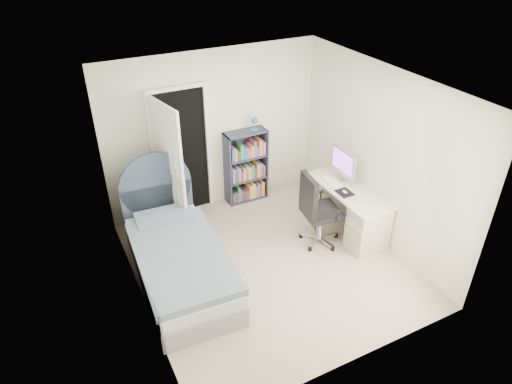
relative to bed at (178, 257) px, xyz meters
name	(u,v)px	position (x,y,z in m)	size (l,w,h in m)	color
room_shell	(270,185)	(1.16, -0.32, 0.94)	(3.50, 3.70, 2.60)	tan
door	(173,162)	(0.40, 1.19, 0.73)	(0.92, 0.82, 2.06)	black
bed	(178,257)	(0.00, 0.00, 0.00)	(1.15, 2.26, 1.36)	gray
nightstand	(149,203)	(-0.01, 1.26, 0.12)	(0.44, 0.44, 0.64)	tan
floor_lamp	(175,190)	(0.37, 1.17, 0.28)	(0.20, 0.20, 1.43)	silver
bookcase	(246,168)	(1.63, 1.33, 0.26)	(0.68, 0.29, 1.44)	#343848
desk	(346,207)	(2.58, -0.11, 0.07)	(0.57, 1.42, 1.17)	beige
office_chair	(316,207)	(1.97, -0.20, 0.31)	(0.59, 0.61, 1.12)	silver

